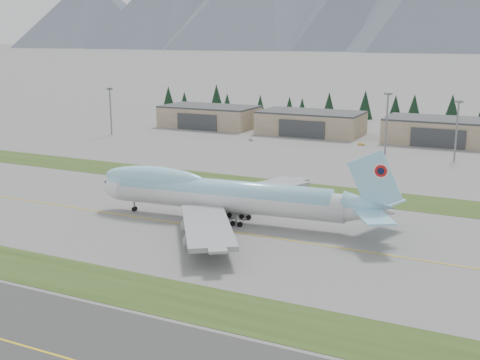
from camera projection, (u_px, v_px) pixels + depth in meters
The scene contains 12 objects.
ground at pixel (169, 222), 149.49m from camera, with size 7000.00×7000.00×0.00m, color slate.
grass_strip_near at pixel (64, 275), 116.16m from camera, with size 400.00×14.00×0.08m, color #30491A.
grass_strip_far at pixel (246, 184), 188.96m from camera, with size 400.00×18.00×0.08m, color #30491A.
taxiway_line_main at pixel (169, 222), 149.49m from camera, with size 400.00×0.40×0.02m, color yellow.
boeing_747_freighter at pixel (224, 195), 149.02m from camera, with size 78.16×67.13×20.56m.
hangar_left at pixel (209, 116), 309.22m from camera, with size 48.00×26.60×10.80m.
hangar_center at pixel (311, 123), 286.05m from camera, with size 48.00×26.60×10.80m.
hangar_right at pixel (442, 131), 260.77m from camera, with size 48.00×26.60×10.80m.
floodlight_masts at pixel (402, 115), 226.91m from camera, with size 204.84×9.80×24.71m.
service_vehicle_a at pixel (251, 140), 268.84m from camera, with size 1.26×3.13×1.07m, color #B9B9BB.
service_vehicle_b at pixel (361, 145), 256.77m from camera, with size 1.13×3.21×1.06m, color gold.
conifer_belt at pixel (366, 107), 335.41m from camera, with size 275.59×15.97×16.45m.
Camera 1 is at (77.78, -121.34, 44.67)m, focal length 45.00 mm.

